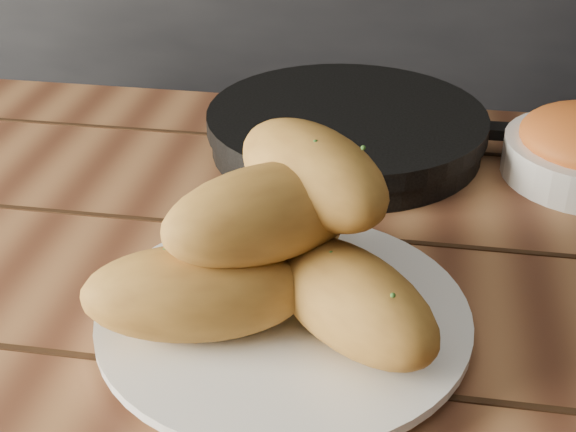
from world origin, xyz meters
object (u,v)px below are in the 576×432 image
object	(u,v)px
plate	(284,318)
bread_rolls	(282,243)
table	(309,390)
skillet	(348,130)

from	to	relation	value
plate	bread_rolls	distance (m)	0.07
plate	table	bearing A→B (deg)	70.39
table	plate	distance (m)	0.12
table	plate	bearing A→B (deg)	-109.61
plate	skillet	distance (m)	0.33
skillet	plate	bearing A→B (deg)	-92.72
skillet	table	bearing A→B (deg)	-90.17
bread_rolls	skillet	xyz separation A→B (m)	(0.02, 0.33, -0.05)
plate	bread_rolls	xyz separation A→B (m)	(-0.00, 0.00, 0.07)
bread_rolls	plate	bearing A→B (deg)	-62.93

